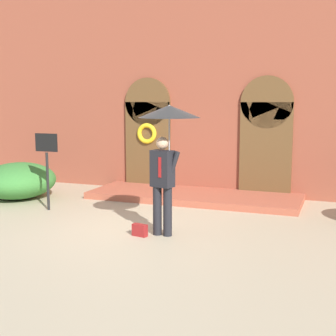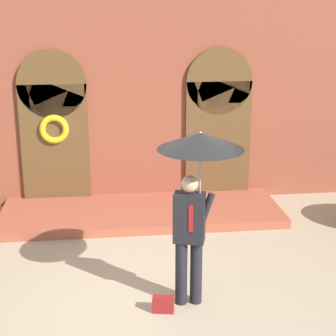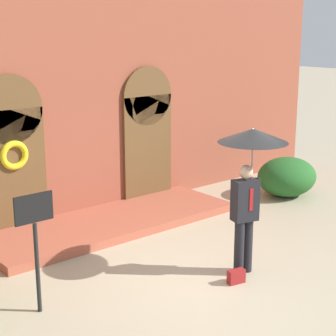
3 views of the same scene
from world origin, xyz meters
The scene contains 6 objects.
ground_plane centered at (0.00, 0.00, 0.00)m, with size 80.00×80.00×0.00m, color tan.
building_facade centered at (0.00, 4.15, 2.68)m, with size 14.00×2.30×5.60m.
person_with_umbrella centered at (0.50, -0.12, 1.91)m, with size 1.10×1.10×2.36m.
handbag centered at (0.03, -0.32, 0.11)m, with size 0.28×0.12×0.22m, color maroon.
sign_post centered at (-2.73, 0.84, 1.16)m, with size 0.56×0.06×1.72m.
shrub_right centered at (4.34, 2.14, 0.46)m, with size 1.49×1.27×0.91m, color #235B23.
Camera 3 is at (-5.93, -5.79, 3.90)m, focal length 60.00 mm.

